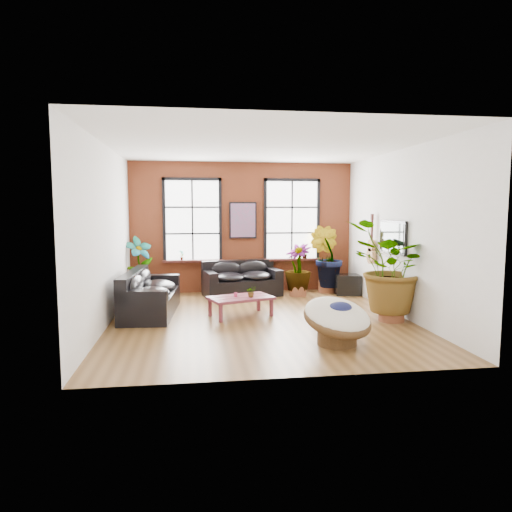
{
  "coord_description": "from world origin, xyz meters",
  "views": [
    {
      "loc": [
        -1.33,
        -9.06,
        2.28
      ],
      "look_at": [
        0.0,
        0.6,
        1.25
      ],
      "focal_mm": 32.0,
      "sensor_mm": 36.0,
      "label": 1
    }
  ],
  "objects_px": {
    "sofa_back": "(241,280)",
    "coffee_table": "(241,299)",
    "sofa_left": "(148,295)",
    "papasan_chair": "(337,319)"
  },
  "relations": [
    {
      "from": "sofa_back",
      "to": "coffee_table",
      "type": "relative_size",
      "value": 1.43
    },
    {
      "from": "coffee_table",
      "to": "sofa_left",
      "type": "bearing_deg",
      "value": 147.12
    },
    {
      "from": "papasan_chair",
      "to": "sofa_back",
      "type": "bearing_deg",
      "value": 82.69
    },
    {
      "from": "sofa_back",
      "to": "sofa_left",
      "type": "relative_size",
      "value": 0.87
    },
    {
      "from": "sofa_left",
      "to": "coffee_table",
      "type": "bearing_deg",
      "value": -99.48
    },
    {
      "from": "sofa_back",
      "to": "sofa_left",
      "type": "xyz_separation_m",
      "value": [
        -2.21,
        -1.84,
        0.01
      ]
    },
    {
      "from": "coffee_table",
      "to": "papasan_chair",
      "type": "xyz_separation_m",
      "value": [
        1.39,
        -2.24,
        0.07
      ]
    },
    {
      "from": "sofa_left",
      "to": "papasan_chair",
      "type": "height_order",
      "value": "sofa_left"
    },
    {
      "from": "sofa_left",
      "to": "sofa_back",
      "type": "bearing_deg",
      "value": -45.81
    },
    {
      "from": "sofa_left",
      "to": "coffee_table",
      "type": "distance_m",
      "value": 2.01
    }
  ]
}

